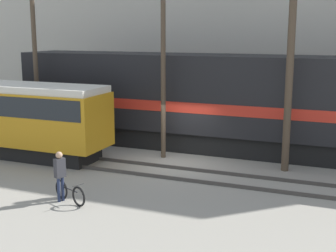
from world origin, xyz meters
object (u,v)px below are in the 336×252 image
object	(u,v)px
utility_pole_left	(35,58)
utility_pole_right	(290,72)
streetcar	(17,115)
bicycle	(70,193)
utility_pole_center	(163,70)
person	(60,171)
freight_locomotive	(231,102)

from	to	relation	value
utility_pole_left	utility_pole_right	size ratio (longest dim) A/B	1.08
streetcar	bicycle	world-z (taller)	streetcar
utility_pole_center	utility_pole_right	distance (m)	5.60
person	utility_pole_center	bearing A→B (deg)	80.79
freight_locomotive	utility_pole_center	world-z (taller)	utility_pole_center
utility_pole_right	streetcar	bearing A→B (deg)	-169.35
person	utility_pole_center	distance (m)	7.39
freight_locomotive	utility_pole_left	distance (m)	10.09
freight_locomotive	person	distance (m)	9.76
streetcar	utility_pole_right	bearing A→B (deg)	10.65
freight_locomotive	bicycle	world-z (taller)	freight_locomotive
person	utility_pole_left	world-z (taller)	utility_pole_left
streetcar	utility_pole_left	bearing A→B (deg)	103.05
bicycle	freight_locomotive	bearing A→B (deg)	69.87
freight_locomotive	streetcar	size ratio (longest dim) A/B	2.44
freight_locomotive	utility_pole_left	xyz separation A→B (m)	(-9.61, -2.28, 2.03)
utility_pole_center	utility_pole_right	world-z (taller)	utility_pole_right
freight_locomotive	utility_pole_center	xyz separation A→B (m)	(-2.57, -2.28, 1.63)
freight_locomotive	person	world-z (taller)	freight_locomotive
person	utility_pole_right	distance (m)	9.93
freight_locomotive	utility_pole_left	bearing A→B (deg)	-166.68
utility_pole_center	utility_pole_right	size ratio (longest dim) A/B	0.98
utility_pole_right	person	bearing A→B (deg)	-135.05
freight_locomotive	person	size ratio (longest dim) A/B	12.33
freight_locomotive	utility_pole_right	world-z (taller)	utility_pole_right
streetcar	utility_pole_center	size ratio (longest dim) A/B	1.10
streetcar	utility_pole_center	bearing A→B (deg)	19.27
utility_pole_left	utility_pole_center	xyz separation A→B (m)	(7.04, 0.00, -0.39)
freight_locomotive	utility_pole_left	size ratio (longest dim) A/B	2.45
streetcar	utility_pole_center	xyz separation A→B (m)	(6.51, 2.28, 2.14)
utility_pole_right	freight_locomotive	bearing A→B (deg)	143.02
freight_locomotive	person	xyz separation A→B (m)	(-3.65, -8.94, -1.37)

